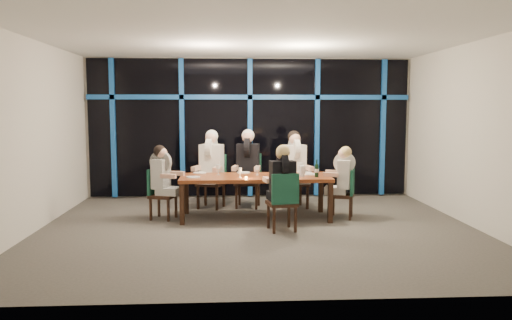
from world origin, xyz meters
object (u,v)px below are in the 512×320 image
object	(u,v)px
diner_far_left	(211,157)
water_pitcher	(302,171)
diner_far_right	(295,158)
diner_near_mid	(282,175)
chair_end_left	(159,191)
diner_end_right	(342,171)
chair_far_mid	(248,177)
diner_end_left	(163,171)
chair_near_mid	(283,199)
chair_far_right	(293,178)
diner_far_mid	(248,157)
dining_table	(255,180)
wine_bottle	(317,170)
chair_end_right	(346,191)
chair_far_left	(213,178)

from	to	relation	value
diner_far_left	water_pitcher	world-z (taller)	diner_far_left
diner_far_right	diner_near_mid	size ratio (longest dim) A/B	1.10
chair_end_left	diner_end_right	size ratio (longest dim) A/B	1.05
chair_far_mid	diner_end_left	world-z (taller)	diner_end_left
chair_near_mid	diner_end_left	distance (m)	2.25
chair_far_right	chair_near_mid	bearing A→B (deg)	-114.70
chair_end_left	diner_far_right	size ratio (longest dim) A/B	0.89
diner_far_left	diner_far_mid	world-z (taller)	diner_far_mid
dining_table	chair_end_left	xyz separation A→B (m)	(-1.68, 0.04, -0.19)
wine_bottle	water_pitcher	world-z (taller)	wine_bottle
chair_end_right	chair_near_mid	size ratio (longest dim) A/B	0.93
chair_far_mid	diner_far_right	size ratio (longest dim) A/B	1.04
chair_far_left	diner_far_left	size ratio (longest dim) A/B	1.03
chair_far_left	chair_far_right	xyz separation A→B (m)	(1.57, -0.07, -0.01)
chair_far_mid	diner_near_mid	distance (m)	2.04
chair_near_mid	diner_far_left	distance (m)	2.32
diner_end_right	diner_end_left	bearing A→B (deg)	-73.15
chair_end_left	diner_near_mid	distance (m)	2.29
chair_far_mid	diner_far_right	bearing A→B (deg)	-1.48
chair_far_mid	diner_end_right	distance (m)	1.97
diner_far_mid	wine_bottle	size ratio (longest dim) A/B	3.34
chair_far_left	chair_near_mid	size ratio (longest dim) A/B	1.11
chair_near_mid	diner_far_right	size ratio (longest dim) A/B	0.94
wine_bottle	water_pitcher	distance (m)	0.26
chair_far_left	diner_near_mid	bearing A→B (deg)	-40.09
diner_far_left	water_pitcher	distance (m)	1.93
chair_end_right	diner_far_right	size ratio (longest dim) A/B	0.87
dining_table	chair_near_mid	size ratio (longest dim) A/B	2.80
chair_end_left	diner_near_mid	xyz separation A→B (m)	(2.05, -0.95, 0.40)
chair_end_left	diner_far_right	world-z (taller)	diner_far_right
dining_table	diner_end_left	bearing A→B (deg)	179.34
chair_far_right	chair_end_left	world-z (taller)	chair_far_right
chair_near_mid	diner_near_mid	size ratio (longest dim) A/B	1.03
dining_table	water_pitcher	distance (m)	0.82
diner_far_mid	wine_bottle	world-z (taller)	diner_far_mid
chair_far_right	dining_table	bearing A→B (deg)	-142.46
diner_end_left	diner_end_right	distance (m)	3.13
diner_far_left	diner_far_right	bearing A→B (deg)	16.69
chair_end_left	chair_end_right	world-z (taller)	chair_end_left
diner_far_left	wine_bottle	distance (m)	2.18
chair_end_left	wine_bottle	size ratio (longest dim) A/B	2.92
chair_end_right	wine_bottle	distance (m)	0.67
chair_far_left	diner_end_left	size ratio (longest dim) A/B	1.20
chair_end_right	chair_far_mid	bearing A→B (deg)	-106.00
chair_end_right	chair_near_mid	world-z (taller)	chair_near_mid
diner_end_right	chair_far_mid	bearing A→B (deg)	-106.59
diner_end_left	diner_end_right	size ratio (longest dim) A/B	1.02
chair_far_right	water_pitcher	xyz separation A→B (m)	(0.01, -1.07, 0.27)
chair_far_left	diner_far_mid	world-z (taller)	diner_far_mid
chair_near_mid	diner_end_right	size ratio (longest dim) A/B	1.10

